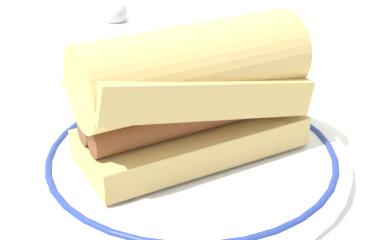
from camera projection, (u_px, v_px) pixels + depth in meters
ground_plane at (210, 158)px, 0.52m from camera, size 1.50×1.50×0.00m
plate at (192, 158)px, 0.50m from camera, size 0.27×0.27×0.01m
sausage_sandwich at (192, 91)px, 0.47m from camera, size 0.21×0.15×0.11m
salt_shaker at (116, 35)px, 0.69m from camera, size 0.03×0.03×0.08m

